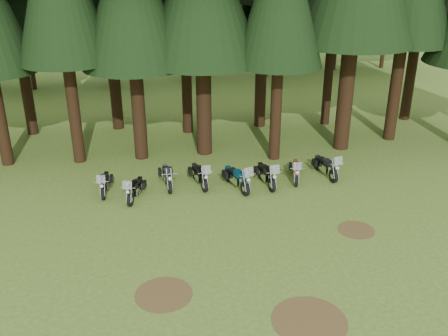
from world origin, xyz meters
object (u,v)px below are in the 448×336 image
(motorcycle_0, at_px, (105,184))
(motorcycle_5, at_px, (266,175))
(motorcycle_3, at_px, (199,176))
(motorcycle_4, at_px, (237,179))
(motorcycle_6, at_px, (296,171))
(motorcycle_1, at_px, (135,190))
(motorcycle_7, at_px, (326,167))
(motorcycle_2, at_px, (167,177))

(motorcycle_0, xyz_separation_m, motorcycle_5, (7.12, -0.54, 0.04))
(motorcycle_3, relative_size, motorcycle_4, 0.96)
(motorcycle_6, bearing_deg, motorcycle_1, -159.59)
(motorcycle_0, distance_m, motorcycle_3, 4.16)
(motorcycle_5, relative_size, motorcycle_7, 1.00)
(motorcycle_3, bearing_deg, motorcycle_6, -12.41)
(motorcycle_4, xyz_separation_m, motorcycle_5, (1.39, 0.14, -0.02))
(motorcycle_5, bearing_deg, motorcycle_7, 2.70)
(motorcycle_7, bearing_deg, motorcycle_1, 177.14)
(motorcycle_2, height_order, motorcycle_7, motorcycle_7)
(motorcycle_4, bearing_deg, motorcycle_0, 157.28)
(motorcycle_0, xyz_separation_m, motorcycle_7, (10.10, -0.16, 0.04))
(motorcycle_2, distance_m, motorcycle_5, 4.45)
(motorcycle_0, distance_m, motorcycle_5, 7.14)
(motorcycle_3, xyz_separation_m, motorcycle_7, (5.94, -0.15, 0.01))
(motorcycle_1, height_order, motorcycle_2, motorcycle_1)
(motorcycle_0, relative_size, motorcycle_3, 0.92)
(motorcycle_0, relative_size, motorcycle_1, 1.01)
(motorcycle_7, bearing_deg, motorcycle_4, 179.75)
(motorcycle_4, bearing_deg, motorcycle_2, 148.19)
(motorcycle_6, bearing_deg, motorcycle_3, -167.41)
(motorcycle_0, xyz_separation_m, motorcycle_3, (4.16, -0.01, 0.04))
(motorcycle_2, bearing_deg, motorcycle_4, -18.80)
(motorcycle_6, bearing_deg, motorcycle_5, -153.85)
(motorcycle_4, distance_m, motorcycle_7, 4.41)
(motorcycle_5, distance_m, motorcycle_7, 3.01)
(motorcycle_3, bearing_deg, motorcycle_1, -172.94)
(motorcycle_6, xyz_separation_m, motorcycle_7, (1.50, 0.13, 0.03))
(motorcycle_4, relative_size, motorcycle_7, 1.02)
(motorcycle_1, distance_m, motorcycle_2, 1.76)
(motorcycle_7, bearing_deg, motorcycle_0, 171.91)
(motorcycle_1, distance_m, motorcycle_7, 8.85)
(motorcycle_2, height_order, motorcycle_3, motorcycle_3)
(motorcycle_5, distance_m, motorcycle_6, 1.51)
(motorcycle_2, relative_size, motorcycle_6, 1.05)
(motorcycle_2, bearing_deg, motorcycle_7, -5.37)
(motorcycle_6, distance_m, motorcycle_7, 1.50)
(motorcycle_3, distance_m, motorcycle_7, 5.94)
(motorcycle_5, xyz_separation_m, motorcycle_7, (2.98, 0.39, -0.00))
(motorcycle_1, xyz_separation_m, motorcycle_5, (5.84, 0.28, 0.04))
(motorcycle_0, bearing_deg, motorcycle_7, 4.10)
(motorcycle_2, distance_m, motorcycle_7, 7.39)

